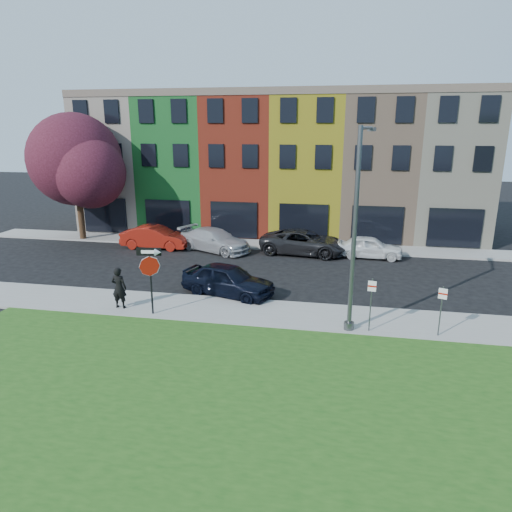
% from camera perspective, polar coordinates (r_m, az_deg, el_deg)
% --- Properties ---
extents(ground, '(120.00, 120.00, 0.00)m').
position_cam_1_polar(ground, '(17.38, 1.28, -11.30)').
color(ground, black).
rests_on(ground, ground).
extents(sidewalk_near, '(40.00, 3.00, 0.12)m').
position_cam_1_polar(sidewalk_near, '(19.90, 8.43, -7.63)').
color(sidewalk_near, gray).
rests_on(sidewalk_near, ground).
extents(sidewalk_far, '(40.00, 2.40, 0.12)m').
position_cam_1_polar(sidewalk_far, '(31.75, 0.29, 1.47)').
color(sidewalk_far, gray).
rests_on(sidewalk_far, ground).
extents(rowhouse_block, '(30.00, 10.12, 10.00)m').
position_cam_1_polar(rowhouse_block, '(36.92, 2.82, 11.23)').
color(rowhouse_block, beige).
rests_on(rowhouse_block, ground).
extents(stop_sign, '(1.04, 0.19, 2.96)m').
position_cam_1_polar(stop_sign, '(19.74, -13.14, -1.36)').
color(stop_sign, black).
rests_on(stop_sign, sidewalk_near).
extents(man, '(0.70, 0.47, 1.88)m').
position_cam_1_polar(man, '(21.15, -16.75, -3.82)').
color(man, black).
rests_on(man, sidewalk_near).
extents(sedan_near, '(4.42, 5.64, 1.57)m').
position_cam_1_polar(sedan_near, '(22.19, -3.54, -2.98)').
color(sedan_near, black).
rests_on(sedan_near, ground).
extents(parked_car_red, '(1.73, 4.66, 1.52)m').
position_cam_1_polar(parked_car_red, '(31.57, -12.44, 2.32)').
color(parked_car_red, maroon).
rests_on(parked_car_red, ground).
extents(parked_car_silver, '(5.88, 6.66, 1.48)m').
position_cam_1_polar(parked_car_silver, '(30.26, -5.19, 2.01)').
color(parked_car_silver, '#9E9EA2').
rests_on(parked_car_silver, ground).
extents(parked_car_dark, '(3.82, 6.15, 1.55)m').
position_cam_1_polar(parked_car_dark, '(29.57, 5.98, 1.73)').
color(parked_car_dark, black).
rests_on(parked_car_dark, ground).
extents(parked_car_white, '(1.93, 4.17, 1.38)m').
position_cam_1_polar(parked_car_white, '(29.43, 14.03, 1.10)').
color(parked_car_white, white).
rests_on(parked_car_white, ground).
extents(street_lamp, '(0.89, 2.54, 7.87)m').
position_cam_1_polar(street_lamp, '(17.82, 12.35, 3.03)').
color(street_lamp, '#4B4E50').
rests_on(street_lamp, sidewalk_near).
extents(parking_sign_a, '(0.32, 0.10, 2.19)m').
position_cam_1_polar(parking_sign_a, '(18.39, 14.19, -5.18)').
color(parking_sign_a, '#4B4E50').
rests_on(parking_sign_a, sidewalk_near).
extents(parking_sign_b, '(0.31, 0.14, 2.01)m').
position_cam_1_polar(parking_sign_b, '(18.86, 22.17, -5.68)').
color(parking_sign_b, '#4B4E50').
rests_on(parking_sign_b, sidewalk_near).
extents(tree_purple, '(7.65, 6.69, 8.81)m').
position_cam_1_polar(tree_purple, '(34.75, -21.43, 10.88)').
color(tree_purple, black).
rests_on(tree_purple, sidewalk_far).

